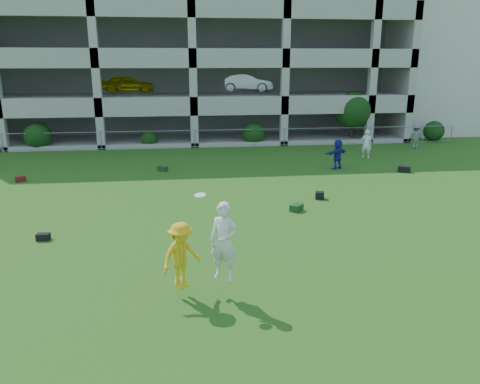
{
  "coord_description": "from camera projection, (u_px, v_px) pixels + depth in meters",
  "views": [
    {
      "loc": [
        -0.87,
        -11.61,
        5.55
      ],
      "look_at": [
        0.98,
        3.0,
        1.4
      ],
      "focal_mm": 35.0,
      "sensor_mm": 36.0,
      "label": 1
    }
  ],
  "objects": [
    {
      "name": "stucco_building",
      "position": [
        454.0,
        67.0,
        40.86
      ],
      "size": [
        16.0,
        14.0,
        10.0
      ],
      "primitive_type": "cube",
      "color": "beige",
      "rests_on": "ground"
    },
    {
      "name": "bag_black_e",
      "position": [
        404.0,
        169.0,
        24.09
      ],
      "size": [
        0.67,
        0.5,
        0.3
      ],
      "primitive_type": "cube",
      "rotation": [
        0.0,
        0.0,
        -0.39
      ],
      "color": "black",
      "rests_on": "ground"
    },
    {
      "name": "bystander_f",
      "position": [
        416.0,
        136.0,
        30.49
      ],
      "size": [
        1.13,
        0.82,
        1.57
      ],
      "primitive_type": "imported",
      "rotation": [
        0.0,
        0.0,
        2.89
      ],
      "color": "slate",
      "rests_on": "ground"
    },
    {
      "name": "crate_d",
      "position": [
        320.0,
        195.0,
        19.43
      ],
      "size": [
        0.43,
        0.43,
        0.3
      ],
      "primitive_type": "cube",
      "rotation": [
        0.0,
        0.0,
        -0.25
      ],
      "color": "black",
      "rests_on": "ground"
    },
    {
      "name": "bag_black_b",
      "position": [
        43.0,
        237.0,
        14.96
      ],
      "size": [
        0.41,
        0.27,
        0.22
      ],
      "primitive_type": "cube",
      "rotation": [
        0.0,
        0.0,
        -0.06
      ],
      "color": "black",
      "rests_on": "ground"
    },
    {
      "name": "parking_garage",
      "position": [
        189.0,
        55.0,
        37.52
      ],
      "size": [
        30.0,
        14.0,
        12.0
      ],
      "color": "#9E998C",
      "rests_on": "ground"
    },
    {
      "name": "bag_green_g",
      "position": [
        163.0,
        169.0,
        24.3
      ],
      "size": [
        0.58,
        0.55,
        0.25
      ],
      "primitive_type": "cube",
      "rotation": [
        0.0,
        0.0,
        -0.67
      ],
      "color": "#153C1A",
      "rests_on": "ground"
    },
    {
      "name": "bystander_e",
      "position": [
        366.0,
        144.0,
        27.4
      ],
      "size": [
        0.73,
        0.68,
        1.68
      ],
      "primitive_type": "imported",
      "rotation": [
        0.0,
        0.0,
        2.53
      ],
      "color": "white",
      "rests_on": "ground"
    },
    {
      "name": "bag_green_c",
      "position": [
        297.0,
        208.0,
        17.88
      ],
      "size": [
        0.6,
        0.6,
        0.26
      ],
      "primitive_type": "cube",
      "rotation": [
        0.0,
        0.0,
        0.83
      ],
      "color": "#133514",
      "rests_on": "ground"
    },
    {
      "name": "frisbee_contest",
      "position": [
        197.0,
        250.0,
        11.09
      ],
      "size": [
        2.04,
        1.14,
        2.29
      ],
      "color": "yellow",
      "rests_on": "ground"
    },
    {
      "name": "ground",
      "position": [
        218.0,
        272.0,
        12.7
      ],
      "size": [
        100.0,
        100.0,
        0.0
      ],
      "primitive_type": "plane",
      "color": "#235114",
      "rests_on": "ground"
    },
    {
      "name": "fence",
      "position": [
        195.0,
        139.0,
        30.68
      ],
      "size": [
        36.06,
        0.06,
        1.2
      ],
      "color": "gray",
      "rests_on": "ground"
    },
    {
      "name": "bystander_d",
      "position": [
        337.0,
        154.0,
        24.69
      ],
      "size": [
        1.5,
        1.12,
        1.57
      ],
      "primitive_type": "imported",
      "rotation": [
        0.0,
        0.0,
        3.66
      ],
      "color": "navy",
      "rests_on": "ground"
    },
    {
      "name": "shrub_row",
      "position": [
        262.0,
        122.0,
        31.66
      ],
      "size": [
        34.38,
        2.52,
        3.5
      ],
      "color": "#163D11",
      "rests_on": "ground"
    },
    {
      "name": "bag_red_f",
      "position": [
        20.0,
        179.0,
        22.2
      ],
      "size": [
        0.53,
        0.47,
        0.24
      ],
      "primitive_type": "cube",
      "rotation": [
        0.0,
        0.0,
        0.52
      ],
      "color": "#540E15",
      "rests_on": "ground"
    }
  ]
}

